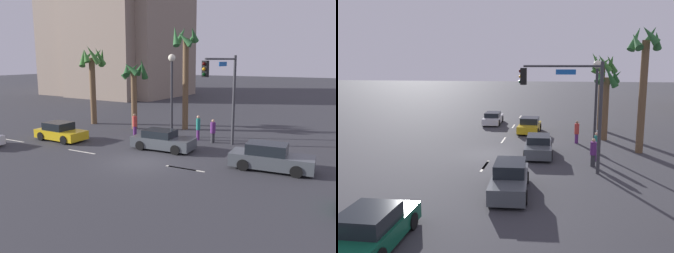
% 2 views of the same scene
% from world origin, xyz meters
% --- Properties ---
extents(ground_plane, '(220.00, 220.00, 0.00)m').
position_xyz_m(ground_plane, '(0.00, 0.00, 0.00)').
color(ground_plane, '#333338').
extents(lane_stripe_0, '(1.94, 0.14, 0.01)m').
position_xyz_m(lane_stripe_0, '(-18.00, 0.00, 0.01)').
color(lane_stripe_0, silver).
rests_on(lane_stripe_0, ground_plane).
extents(lane_stripe_1, '(2.10, 0.14, 0.01)m').
position_xyz_m(lane_stripe_1, '(-11.31, 0.00, 0.01)').
color(lane_stripe_1, silver).
rests_on(lane_stripe_1, ground_plane).
extents(lane_stripe_2, '(2.28, 0.14, 0.01)m').
position_xyz_m(lane_stripe_2, '(-4.66, 0.00, 0.01)').
color(lane_stripe_2, silver).
rests_on(lane_stripe_2, ground_plane).
extents(lane_stripe_3, '(1.87, 0.14, 0.01)m').
position_xyz_m(lane_stripe_3, '(2.64, 0.00, 0.01)').
color(lane_stripe_3, silver).
rests_on(lane_stripe_3, ground_plane).
extents(lane_stripe_4, '(2.22, 0.14, 0.01)m').
position_xyz_m(lane_stripe_4, '(2.98, 0.00, 0.01)').
color(lane_stripe_4, silver).
rests_on(lane_stripe_4, ground_plane).
extents(car_0, '(4.62, 1.90, 1.25)m').
position_xyz_m(car_0, '(-12.54, -2.30, 0.59)').
color(car_0, silver).
rests_on(car_0, ground_plane).
extents(car_1, '(4.19, 1.98, 1.37)m').
position_xyz_m(car_1, '(12.81, -1.82, 0.63)').
color(car_1, '#0F5138').
rests_on(car_1, ground_plane).
extents(car_2, '(4.26, 1.96, 1.34)m').
position_xyz_m(car_2, '(-0.28, 3.08, 0.62)').
color(car_2, '#474C51').
rests_on(car_2, ground_plane).
extents(car_3, '(4.53, 1.97, 1.48)m').
position_xyz_m(car_3, '(7.07, 2.10, 0.68)').
color(car_3, '#474C51').
rests_on(car_3, ground_plane).
extents(car_4, '(4.00, 2.04, 1.35)m').
position_xyz_m(car_4, '(-8.40, 1.84, 0.62)').
color(car_4, gold).
rests_on(car_4, ground_plane).
extents(traffic_signal, '(0.67, 4.67, 6.26)m').
position_xyz_m(traffic_signal, '(3.29, 5.10, 4.23)').
color(traffic_signal, '#38383D').
rests_on(traffic_signal, ground_plane).
extents(streetlamp, '(0.56, 0.56, 6.38)m').
position_xyz_m(streetlamp, '(-1.61, 6.92, 4.45)').
color(streetlamp, '#2D2D33').
rests_on(streetlamp, ground_plane).
extents(pedestrian_0, '(0.50, 0.50, 1.77)m').
position_xyz_m(pedestrian_0, '(-4.37, 5.85, 0.93)').
color(pedestrian_0, '#59266B').
rests_on(pedestrian_0, ground_plane).
extents(pedestrian_1, '(0.52, 0.52, 1.73)m').
position_xyz_m(pedestrian_1, '(1.99, 6.50, 0.90)').
color(pedestrian_1, '#333338').
rests_on(pedestrian_1, ground_plane).
extents(pedestrian_2, '(0.40, 0.40, 1.87)m').
position_xyz_m(pedestrian_2, '(0.70, 6.81, 1.01)').
color(pedestrian_2, '#59266B').
rests_on(pedestrian_2, ground_plane).
extents(palm_tree_0, '(2.67, 2.78, 7.31)m').
position_xyz_m(palm_tree_0, '(-10.61, 8.37, 5.16)').
color(palm_tree_0, brown).
rests_on(palm_tree_0, ground_plane).
extents(palm_tree_1, '(2.74, 2.54, 6.09)m').
position_xyz_m(palm_tree_1, '(-5.94, 8.22, 4.22)').
color(palm_tree_1, brown).
rests_on(palm_tree_1, ground_plane).
extents(palm_tree_2, '(2.34, 2.36, 8.78)m').
position_xyz_m(palm_tree_2, '(-2.00, 10.01, 6.01)').
color(palm_tree_2, brown).
rests_on(palm_tree_2, ground_plane).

